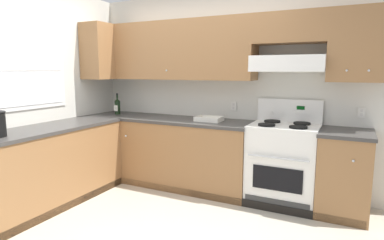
% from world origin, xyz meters
% --- Properties ---
extents(ground_plane, '(7.04, 7.04, 0.00)m').
position_xyz_m(ground_plane, '(0.00, 0.00, 0.00)').
color(ground_plane, '#B2AA99').
extents(wall_back, '(4.68, 0.57, 2.55)m').
position_xyz_m(wall_back, '(0.39, 1.53, 1.48)').
color(wall_back, silver).
rests_on(wall_back, ground_plane).
extents(wall_left, '(0.47, 4.00, 2.55)m').
position_xyz_m(wall_left, '(-1.59, 0.23, 1.34)').
color(wall_left, silver).
rests_on(wall_left, ground_plane).
extents(counter_back_run, '(3.60, 0.65, 0.91)m').
position_xyz_m(counter_back_run, '(0.02, 1.24, 0.45)').
color(counter_back_run, olive).
rests_on(counter_back_run, ground_plane).
extents(counter_left_run, '(0.63, 1.91, 0.91)m').
position_xyz_m(counter_left_run, '(-1.24, -0.00, 0.45)').
color(counter_left_run, olive).
rests_on(counter_left_run, ground_plane).
extents(stove, '(0.76, 0.62, 1.20)m').
position_xyz_m(stove, '(1.15, 1.25, 0.48)').
color(stove, white).
rests_on(stove, ground_plane).
extents(wine_bottle, '(0.08, 0.08, 0.30)m').
position_xyz_m(wine_bottle, '(-1.22, 1.25, 1.03)').
color(wine_bottle, black).
rests_on(wine_bottle, counter_back_run).
extents(bowl, '(0.32, 0.23, 0.06)m').
position_xyz_m(bowl, '(0.23, 1.24, 0.93)').
color(bowl, white).
rests_on(bowl, counter_back_run).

